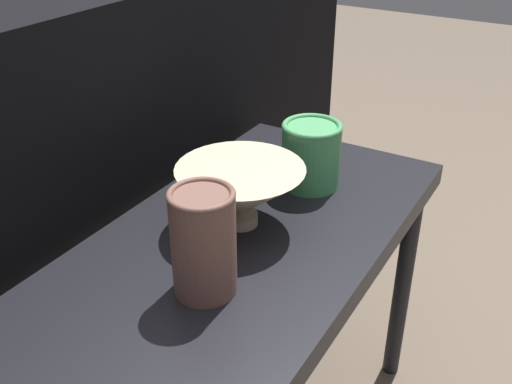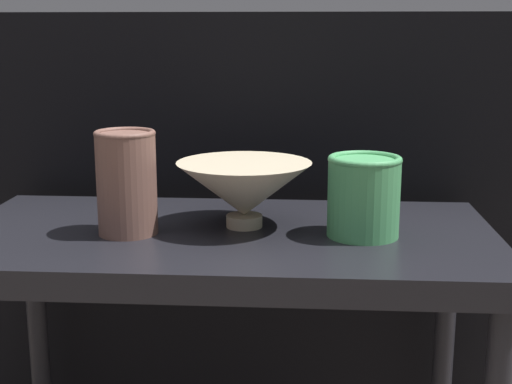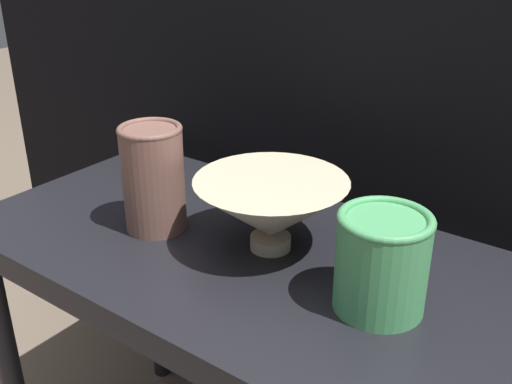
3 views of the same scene
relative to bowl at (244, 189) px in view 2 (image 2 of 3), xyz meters
name	(u,v)px [view 2 (image 2 of 3)]	position (x,y,z in m)	size (l,w,h in m)	color
table	(226,269)	(-0.03, -0.02, -0.12)	(0.82, 0.41, 0.53)	black
couch_backdrop	(251,213)	(-0.03, 0.48, -0.16)	(1.80, 0.50, 0.86)	black
bowl	(244,189)	(0.00, 0.00, 0.00)	(0.21, 0.21, 0.10)	#C1B293
vase_textured_left	(127,181)	(-0.17, -0.05, 0.02)	(0.09, 0.09, 0.15)	brown
vase_colorful_right	(364,195)	(0.18, -0.04, 0.00)	(0.11, 0.11, 0.12)	#47995B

